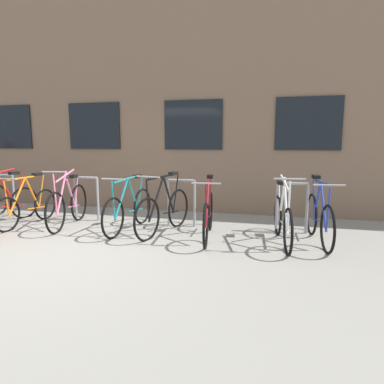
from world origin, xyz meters
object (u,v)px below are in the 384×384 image
Objects in this scene: bicycle_maroon at (208,214)px; bicycle_blue at (319,218)px; bicycle_teal at (129,209)px; bicycle_white at (283,219)px; bicycle_orange at (27,206)px; bicycle_pink at (68,205)px; bicycle_black at (164,210)px; bicycle_red at (1,204)px.

bicycle_blue reaches higher than bicycle_maroon.
bicycle_white is at bearing -3.93° from bicycle_teal.
bicycle_orange is 0.96× the size of bicycle_pink.
bicycle_maroon is at bearing -7.06° from bicycle_black.
bicycle_pink is 4.47m from bicycle_blue.
bicycle_teal is 1.04× the size of bicycle_black.
bicycle_white is 1.01× the size of bicycle_black.
bicycle_white reaches higher than bicycle_black.
bicycle_blue is at bearing 1.43° from bicycle_red.
bicycle_pink reaches higher than bicycle_maroon.
bicycle_pink is at bearing -178.90° from bicycle_teal.
bicycle_black reaches higher than bicycle_maroon.
bicycle_maroon is 1.04× the size of bicycle_blue.
bicycle_blue reaches higher than bicycle_orange.
bicycle_red reaches higher than bicycle_black.
bicycle_pink reaches higher than bicycle_black.
bicycle_black is at bearing 1.65° from bicycle_red.
bicycle_blue is at bearing 4.96° from bicycle_maroon.
bicycle_pink is (-3.91, 0.16, 0.02)m from bicycle_white.
bicycle_red is (-3.33, -0.10, -0.02)m from bicycle_black.
bicycle_white is 5.33m from bicycle_red.
bicycle_white is 1.01× the size of bicycle_blue.
bicycle_blue is (3.24, 0.01, 0.01)m from bicycle_teal.
bicycle_orange is 0.93× the size of bicycle_teal.
bicycle_teal is at bearing 176.07° from bicycle_white.
bicycle_blue is at bearing 0.46° from bicycle_pink.
bicycle_teal is 1.07× the size of bicycle_red.
bicycle_blue is (1.75, 0.15, 0.00)m from bicycle_maroon.
bicycle_black is (0.68, -0.04, 0.01)m from bicycle_teal.
bicycle_red reaches higher than bicycle_teal.
bicycle_white is at bearing -4.13° from bicycle_black.
bicycle_white reaches higher than bicycle_orange.
bicycle_pink is 0.97× the size of bicycle_maroon.
bicycle_maroon is (1.49, -0.14, 0.00)m from bicycle_teal.
bicycle_blue is 2.56m from bicycle_black.
bicycle_pink reaches higher than bicycle_teal.
bicycle_orange is (-4.74, 0.06, -0.02)m from bicycle_white.
bicycle_blue reaches higher than bicycle_teal.
bicycle_pink reaches higher than bicycle_orange.
bicycle_blue is (4.47, 0.04, -0.01)m from bicycle_pink.
bicycle_teal is (2.05, 0.12, 0.02)m from bicycle_orange.
bicycle_orange is 0.97× the size of bicycle_black.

